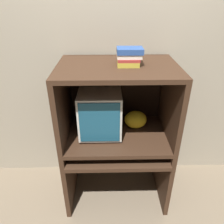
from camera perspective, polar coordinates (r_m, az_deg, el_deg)
The scene contains 10 objects.
ground_plane at distance 2.32m, azimuth 1.41°, elevation -25.53°, with size 12.00×12.00×0.00m, color #756651.
wall_back at distance 2.13m, azimuth 1.00°, elevation 13.09°, with size 6.00×0.06×2.60m.
desk_base at distance 2.21m, azimuth 1.21°, elevation -13.64°, with size 0.96×0.67×0.63m.
desk_monitor_shelf at distance 2.04m, azimuth 1.26°, elevation -6.11°, with size 0.96×0.65×0.11m.
hutch_upper at distance 1.85m, azimuth 1.37°, elevation 5.97°, with size 0.96×0.65×0.64m.
crt_monitor at distance 1.95m, azimuth -3.09°, elevation 0.50°, with size 0.36×0.45×0.41m.
keyboard at distance 1.96m, azimuth -2.00°, elevation -10.48°, with size 0.41×0.14×0.03m.
mouse at distance 1.99m, azimuth 6.06°, elevation -9.94°, with size 0.06×0.04×0.03m.
snack_bag at distance 2.07m, azimuth 6.20°, elevation -1.97°, with size 0.21×0.16×0.17m.
book_stack at distance 1.72m, azimuth 4.46°, elevation 14.28°, with size 0.20×0.15×0.13m.
Camera 1 is at (-0.08, -1.34, 1.89)m, focal length 35.00 mm.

